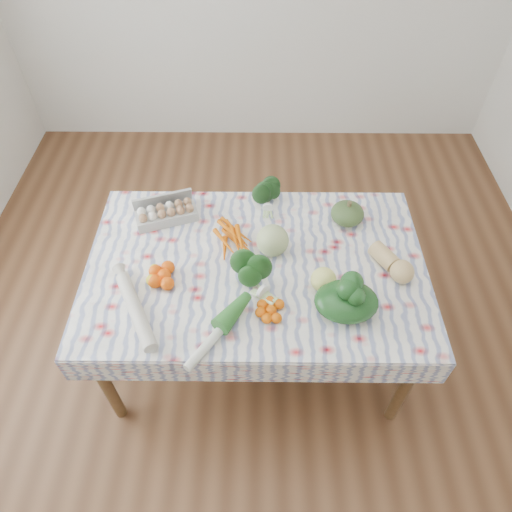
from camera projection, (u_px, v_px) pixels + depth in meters
ground at (256, 343)px, 2.80m from camera, size 4.50×4.50×0.00m
dining_table at (256, 274)px, 2.29m from camera, size 1.60×1.00×0.75m
tablecloth at (256, 265)px, 2.23m from camera, size 1.66×1.06×0.01m
egg_carton at (167, 214)px, 2.40m from camera, size 0.34×0.22×0.08m
carrot_bunch at (235, 238)px, 2.31m from camera, size 0.29×0.27×0.04m
kale_bunch at (268, 198)px, 2.44m from camera, size 0.16×0.14×0.13m
kabocha_squash at (347, 213)px, 2.38m from camera, size 0.19×0.19×0.11m
cabbage at (273, 240)px, 2.22m from camera, size 0.18×0.18×0.16m
butternut_squash at (393, 262)px, 2.16m from camera, size 0.22×0.26×0.11m
orange_cluster at (164, 275)px, 2.14m from camera, size 0.23×0.23×0.07m
broccoli at (253, 282)px, 2.07m from camera, size 0.24×0.24×0.12m
mandarin_cluster at (271, 309)px, 2.02m from camera, size 0.19×0.19×0.05m
grapefruit at (323, 280)px, 2.09m from camera, size 0.16×0.16×0.12m
spinach_bag at (346, 301)px, 2.00m from camera, size 0.35×0.32×0.13m
daikon at (136, 311)px, 2.01m from camera, size 0.26×0.42×0.06m
leek at (218, 332)px, 1.95m from camera, size 0.27×0.37×0.05m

